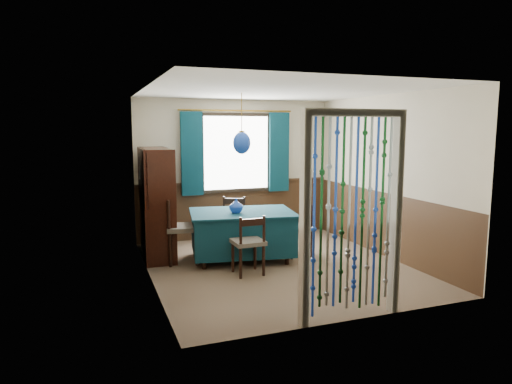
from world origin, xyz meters
name	(u,v)px	position (x,y,z in m)	size (l,w,h in m)	color
floor	(278,266)	(0.00, 0.00, 0.00)	(4.00, 4.00, 0.00)	brown
ceiling	(279,91)	(0.00, 0.00, 2.50)	(4.00, 4.00, 0.00)	silver
wall_back	(235,169)	(0.00, 2.00, 1.25)	(3.60, 3.60, 0.00)	beige
wall_front	(356,202)	(0.00, -2.00, 1.25)	(3.60, 3.60, 0.00)	beige
wall_left	(149,186)	(-1.80, 0.00, 1.25)	(4.00, 4.00, 0.00)	beige
wall_right	(385,176)	(1.80, 0.00, 1.25)	(4.00, 4.00, 0.00)	beige
wainscot_back	(236,210)	(0.00, 1.99, 0.50)	(3.60, 3.60, 0.00)	#412A18
wainscot_front	(353,273)	(0.00, -1.99, 0.50)	(3.60, 3.60, 0.00)	#412A18
wainscot_left	(152,243)	(-1.79, 0.00, 0.50)	(4.00, 4.00, 0.00)	#412A18
wainscot_right	(382,224)	(1.79, 0.00, 0.50)	(4.00, 4.00, 0.00)	#412A18
window	(236,153)	(0.00, 1.95, 1.55)	(1.32, 0.12, 1.42)	black
doorway	(352,220)	(0.00, -1.94, 1.05)	(1.16, 0.12, 2.18)	silver
dining_table	(242,232)	(-0.37, 0.52, 0.43)	(1.70, 1.31, 0.74)	#0C3240
chair_near	(249,243)	(-0.52, -0.20, 0.44)	(0.42, 0.40, 0.83)	black
chair_far	(233,222)	(-0.31, 1.17, 0.46)	(0.55, 0.54, 0.85)	black
chair_left	(180,228)	(-1.28, 0.68, 0.52)	(0.53, 0.55, 0.98)	black
chair_right	(299,228)	(0.54, 0.41, 0.44)	(0.42, 0.44, 0.83)	black
sideboard	(156,219)	(-1.56, 1.20, 0.59)	(0.51, 1.31, 1.69)	black
pendant_lamp	(242,143)	(-0.37, 0.52, 1.78)	(0.27, 0.27, 0.89)	olive
vase_table	(236,206)	(-0.48, 0.46, 0.84)	(0.19, 0.19, 0.20)	#163B9C
bowl_shelf	(161,182)	(-1.50, 0.96, 1.18)	(0.23, 0.23, 0.06)	beige
vase_sideboard	(157,194)	(-1.50, 1.52, 0.93)	(0.16, 0.16, 0.17)	beige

